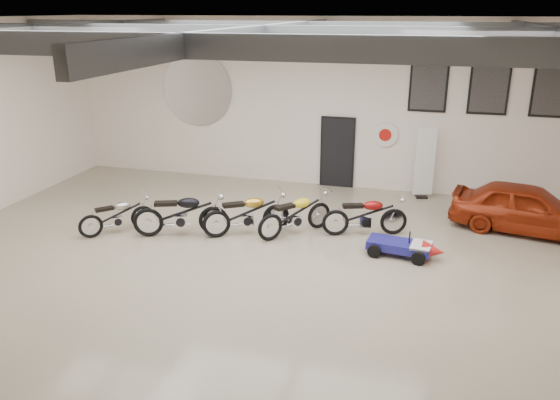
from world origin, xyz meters
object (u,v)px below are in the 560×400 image
(banner_stand, at_px, (425,164))
(motorcycle_black, at_px, (181,213))
(motorcycle_silver, at_px, (116,215))
(go_kart, at_px, (406,244))
(motorcycle_yellow, at_px, (295,214))
(vintage_car, at_px, (527,208))
(motorcycle_red, at_px, (365,215))
(motorcycle_gold, at_px, (246,213))

(banner_stand, height_order, motorcycle_black, banner_stand)
(motorcycle_silver, height_order, go_kart, motorcycle_silver)
(motorcycle_silver, relative_size, motorcycle_yellow, 0.87)
(go_kart, xyz_separation_m, vintage_car, (2.74, 2.25, 0.30))
(motorcycle_red, distance_m, go_kart, 1.44)
(motorcycle_gold, height_order, go_kart, motorcycle_gold)
(motorcycle_black, distance_m, vintage_car, 8.40)
(motorcycle_gold, bearing_deg, banner_stand, 11.84)
(go_kart, relative_size, vintage_car, 0.48)
(motorcycle_gold, bearing_deg, go_kart, -36.41)
(motorcycle_silver, xyz_separation_m, motorcycle_gold, (3.07, 0.77, 0.09))
(motorcycle_silver, relative_size, vintage_car, 0.50)
(motorcycle_black, distance_m, motorcycle_gold, 1.57)
(motorcycle_silver, distance_m, vintage_car, 9.99)
(motorcycle_yellow, bearing_deg, motorcycle_black, 148.40)
(motorcycle_red, bearing_deg, motorcycle_yellow, 175.40)
(motorcycle_black, xyz_separation_m, go_kart, (5.29, 0.22, -0.27))
(motorcycle_gold, bearing_deg, motorcycle_black, 166.48)
(go_kart, bearing_deg, motorcycle_gold, -176.67)
(banner_stand, distance_m, vintage_car, 3.18)
(vintage_car, bearing_deg, banner_stand, 63.41)
(motorcycle_silver, distance_m, motorcycle_yellow, 4.34)
(banner_stand, distance_m, motorcycle_gold, 5.63)
(motorcycle_gold, height_order, motorcycle_red, motorcycle_gold)
(banner_stand, height_order, motorcycle_yellow, banner_stand)
(motorcycle_silver, bearing_deg, motorcycle_gold, -31.38)
(motorcycle_silver, bearing_deg, motorcycle_black, -35.95)
(motorcycle_silver, distance_m, motorcycle_red, 6.02)
(banner_stand, height_order, motorcycle_silver, banner_stand)
(motorcycle_silver, xyz_separation_m, motorcycle_red, (5.83, 1.47, 0.06))
(motorcycle_gold, bearing_deg, motorcycle_silver, 161.83)
(motorcycle_black, bearing_deg, motorcycle_yellow, -3.03)
(motorcycle_black, xyz_separation_m, motorcycle_red, (4.25, 1.21, -0.05))
(motorcycle_silver, bearing_deg, vintage_car, -29.48)
(motorcycle_black, bearing_deg, motorcycle_silver, 169.33)
(motorcycle_silver, bearing_deg, go_kart, -41.35)
(motorcycle_yellow, xyz_separation_m, go_kart, (2.66, -0.59, -0.23))
(motorcycle_black, xyz_separation_m, motorcycle_yellow, (2.63, 0.81, -0.04))
(motorcycle_silver, xyz_separation_m, vintage_car, (9.61, 2.74, 0.14))
(motorcycle_black, bearing_deg, banner_stand, 18.43)
(motorcycle_gold, xyz_separation_m, vintage_car, (6.54, 1.97, 0.06))
(banner_stand, height_order, motorcycle_red, banner_stand)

